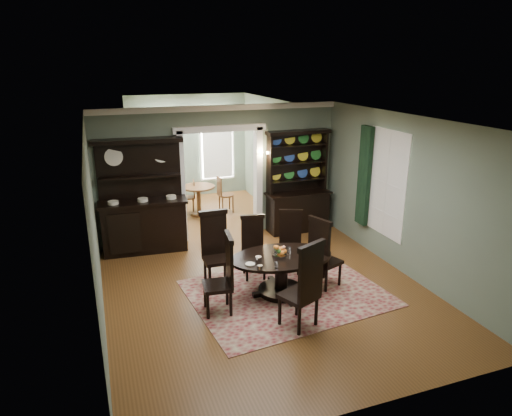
# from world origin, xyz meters

# --- Properties ---
(room) EXTENTS (5.51, 6.01, 3.01)m
(room) POSITION_xyz_m (0.00, 0.04, 1.58)
(room) COLOR brown
(room) RESTS_ON ground
(parlor) EXTENTS (3.51, 3.50, 3.01)m
(parlor) POSITION_xyz_m (0.00, 5.53, 1.52)
(parlor) COLOR brown
(parlor) RESTS_ON ground
(doorway_trim) EXTENTS (2.08, 0.25, 2.57)m
(doorway_trim) POSITION_xyz_m (0.00, 3.00, 1.62)
(doorway_trim) COLOR white
(doorway_trim) RESTS_ON floor
(right_window) EXTENTS (0.15, 1.47, 2.12)m
(right_window) POSITION_xyz_m (2.69, 0.93, 1.60)
(right_window) COLOR white
(right_window) RESTS_ON wall_right
(wall_sconce) EXTENTS (0.27, 0.21, 0.21)m
(wall_sconce) POSITION_xyz_m (0.95, 2.85, 1.89)
(wall_sconce) COLOR #C07333
(wall_sconce) RESTS_ON back_wall_right
(rug) EXTENTS (3.51, 2.88, 0.01)m
(rug) POSITION_xyz_m (0.31, -0.12, 0.01)
(rug) COLOR maroon
(rug) RESTS_ON floor
(dining_table) EXTENTS (1.85, 1.75, 0.71)m
(dining_table) POSITION_xyz_m (0.22, -0.07, 0.49)
(dining_table) COLOR black
(dining_table) RESTS_ON rug
(centerpiece) EXTENTS (1.24, 0.80, 0.20)m
(centerpiece) POSITION_xyz_m (0.17, -0.08, 0.77)
(centerpiece) COLOR silver
(centerpiece) RESTS_ON dining_table
(chair_far_left) EXTENTS (0.52, 0.48, 1.36)m
(chair_far_left) POSITION_xyz_m (-0.74, 0.76, 0.71)
(chair_far_left) COLOR black
(chair_far_left) RESTS_ON rug
(chair_far_mid) EXTENTS (0.50, 0.48, 1.18)m
(chair_far_mid) POSITION_xyz_m (-0.00, 0.78, 0.62)
(chair_far_mid) COLOR black
(chair_far_mid) RESTS_ON rug
(chair_far_right) EXTENTS (0.58, 0.57, 1.20)m
(chair_far_right) POSITION_xyz_m (0.75, 0.77, 0.63)
(chair_far_right) COLOR black
(chair_far_right) RESTS_ON rug
(chair_end_left) EXTENTS (0.52, 0.54, 1.33)m
(chair_end_left) POSITION_xyz_m (-0.88, -0.32, 0.70)
(chair_end_left) COLOR black
(chair_end_left) RESTS_ON rug
(chair_end_right) EXTENTS (0.61, 0.63, 1.33)m
(chair_end_right) POSITION_xyz_m (0.98, -0.11, 0.70)
(chair_end_right) COLOR black
(chair_end_right) RESTS_ON rug
(chair_near) EXTENTS (0.69, 0.67, 1.43)m
(chair_near) POSITION_xyz_m (0.11, -1.22, 0.75)
(chair_near) COLOR black
(chair_near) RESTS_ON rug
(sideboard) EXTENTS (1.87, 0.78, 2.41)m
(sideboard) POSITION_xyz_m (-1.79, 2.72, 0.84)
(sideboard) COLOR black
(sideboard) RESTS_ON floor
(welsh_dresser) EXTENTS (1.55, 0.59, 2.40)m
(welsh_dresser) POSITION_xyz_m (1.80, 2.74, 0.87)
(welsh_dresser) COLOR black
(welsh_dresser) RESTS_ON floor
(parlor_table) EXTENTS (0.85, 0.85, 0.79)m
(parlor_table) POSITION_xyz_m (-0.17, 4.62, 0.52)
(parlor_table) COLOR brown
(parlor_table) RESTS_ON parlor_floor
(parlor_chair_left) EXTENTS (0.39, 0.38, 0.88)m
(parlor_chair_left) POSITION_xyz_m (-0.33, 4.89, 0.47)
(parlor_chair_left) COLOR brown
(parlor_chair_left) RESTS_ON parlor_floor
(parlor_chair_right) EXTENTS (0.41, 0.41, 0.97)m
(parlor_chair_right) POSITION_xyz_m (0.51, 4.63, 0.52)
(parlor_chair_right) COLOR brown
(parlor_chair_right) RESTS_ON parlor_floor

